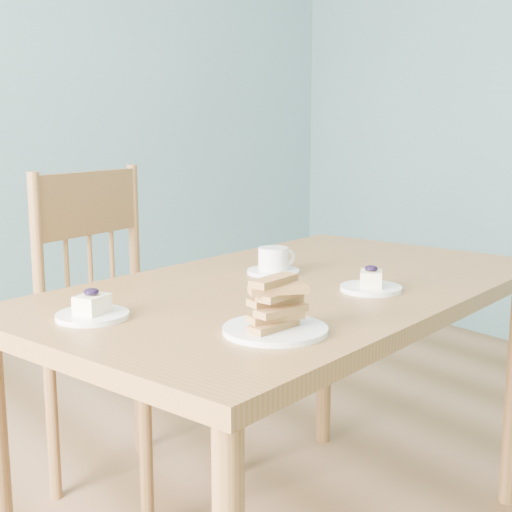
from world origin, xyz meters
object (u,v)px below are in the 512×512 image
(dining_chair, at_px, (128,329))
(biscotti_plate, at_px, (275,314))
(dining_table, at_px, (296,312))
(cheesecake_plate_far, at_px, (92,311))
(cheesecake_plate_near, at_px, (371,284))
(coffee_cup, at_px, (274,262))

(dining_chair, bearing_deg, biscotti_plate, -120.17)
(dining_table, relative_size, cheesecake_plate_far, 10.41)
(cheesecake_plate_near, distance_m, biscotti_plate, 0.41)
(dining_table, relative_size, cheesecake_plate_near, 10.58)
(dining_table, bearing_deg, cheesecake_plate_far, 166.62)
(dining_table, height_order, dining_chair, dining_chair)
(dining_chair, height_order, cheesecake_plate_near, dining_chair)
(cheesecake_plate_near, bearing_deg, coffee_cup, 101.10)
(dining_chair, relative_size, cheesecake_plate_far, 6.77)
(dining_table, distance_m, dining_chair, 0.64)
(biscotti_plate, bearing_deg, dining_table, 44.16)
(cheesecake_plate_far, height_order, biscotti_plate, biscotti_plate)
(cheesecake_plate_far, distance_m, biscotti_plate, 0.38)
(coffee_cup, height_order, biscotti_plate, biscotti_plate)
(cheesecake_plate_near, bearing_deg, biscotti_plate, -161.78)
(dining_table, height_order, cheesecake_plate_near, cheesecake_plate_near)
(dining_table, height_order, coffee_cup, coffee_cup)
(cheesecake_plate_near, xyz_separation_m, coffee_cup, (-0.06, 0.29, 0.01))
(cheesecake_plate_far, xyz_separation_m, coffee_cup, (0.56, 0.12, 0.01))
(cheesecake_plate_far, relative_size, coffee_cup, 1.07)
(dining_table, height_order, cheesecake_plate_far, cheesecake_plate_far)
(coffee_cup, distance_m, biscotti_plate, 0.54)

